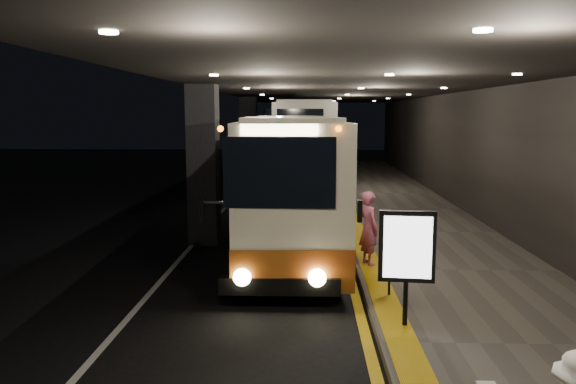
{
  "coord_description": "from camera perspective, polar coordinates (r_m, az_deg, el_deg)",
  "views": [
    {
      "loc": [
        1.39,
        -11.39,
        3.62
      ],
      "look_at": [
        0.91,
        2.26,
        1.7
      ],
      "focal_mm": 35.0,
      "sensor_mm": 36.0,
      "label": 1
    }
  ],
  "objects": [
    {
      "name": "ground",
      "position": [
        12.04,
        -4.76,
        -9.53
      ],
      "size": [
        90.0,
        90.0,
        0.0
      ],
      "primitive_type": "plane",
      "color": "black"
    },
    {
      "name": "lane_line_white",
      "position": [
        17.09,
        -8.8,
        -4.31
      ],
      "size": [
        0.12,
        50.0,
        0.01
      ],
      "primitive_type": "cube",
      "color": "silver",
      "rests_on": "ground"
    },
    {
      "name": "kerb_stripe_yellow",
      "position": [
        16.82,
        5.27,
        -4.45
      ],
      "size": [
        0.18,
        50.0,
        0.01
      ],
      "primitive_type": "cube",
      "color": "gold",
      "rests_on": "ground"
    },
    {
      "name": "sidewalk",
      "position": [
        17.11,
        13.35,
        -4.18
      ],
      "size": [
        4.5,
        50.0,
        0.15
      ],
      "primitive_type": "cube",
      "color": "#514C44",
      "rests_on": "ground"
    },
    {
      "name": "tactile_strip",
      "position": [
        16.82,
        6.98,
        -3.95
      ],
      "size": [
        0.5,
        50.0,
        0.01
      ],
      "primitive_type": "cube",
      "color": "gold",
      "rests_on": "sidewalk"
    },
    {
      "name": "terminal_wall",
      "position": [
        17.34,
        21.0,
        5.42
      ],
      "size": [
        0.1,
        50.0,
        6.0
      ],
      "primitive_type": "cube",
      "color": "black",
      "rests_on": "ground"
    },
    {
      "name": "support_columns",
      "position": [
        15.73,
        -8.58,
        2.73
      ],
      "size": [
        0.8,
        24.8,
        4.4
      ],
      "color": "black",
      "rests_on": "ground"
    },
    {
      "name": "canopy",
      "position": [
        16.46,
        6.01,
        11.37
      ],
      "size": [
        9.0,
        50.0,
        0.4
      ],
      "primitive_type": "cube",
      "color": "black",
      "rests_on": "support_columns"
    },
    {
      "name": "coach_main",
      "position": [
        15.39,
        0.15,
        0.65
      ],
      "size": [
        2.75,
        11.13,
        3.44
      ],
      "rotation": [
        0.0,
        0.0,
        0.04
      ],
      "color": "beige",
      "rests_on": "ground"
    },
    {
      "name": "coach_second",
      "position": [
        29.39,
        0.95,
        4.75
      ],
      "size": [
        3.53,
        13.1,
        4.07
      ],
      "rotation": [
        0.0,
        0.0,
        0.07
      ],
      "color": "beige",
      "rests_on": "ground"
    },
    {
      "name": "passenger_boarding",
      "position": [
        13.03,
        8.22,
        -3.65
      ],
      "size": [
        0.62,
        0.73,
        1.71
      ],
      "primitive_type": "imported",
      "rotation": [
        0.0,
        0.0,
        1.96
      ],
      "color": "#B65577",
      "rests_on": "sidewalk"
    },
    {
      "name": "info_sign",
      "position": [
        9.31,
        11.99,
        -5.67
      ],
      "size": [
        0.91,
        0.2,
        1.92
      ],
      "rotation": [
        0.0,
        0.0,
        -0.1
      ],
      "color": "black",
      "rests_on": "sidewalk"
    },
    {
      "name": "stanchion_post",
      "position": [
        10.99,
        10.27,
        -7.83
      ],
      "size": [
        0.05,
        0.05,
        0.99
      ],
      "primitive_type": "cylinder",
      "color": "black",
      "rests_on": "sidewalk"
    }
  ]
}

